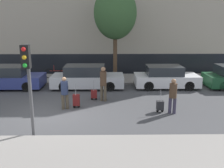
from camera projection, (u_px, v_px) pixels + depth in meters
ground_plane at (52, 114)px, 11.43m from camera, size 80.00×80.00×0.00m
sidewalk_near at (25, 155)px, 7.77m from camera, size 28.00×2.50×0.12m
sidewalk_far at (73, 79)px, 18.20m from camera, size 28.00×3.00×0.12m
parked_car_0 at (10, 78)px, 15.74m from camera, size 4.02×1.92×1.43m
parked_car_1 at (87, 78)px, 15.77m from camera, size 4.50×1.83×1.46m
parked_car_2 at (166, 77)px, 15.88m from camera, size 3.99×1.80×1.41m
pedestrian_left at (65, 91)px, 11.84m from camera, size 0.34×0.34×1.58m
trolley_left at (76, 100)px, 12.15m from camera, size 0.34×0.29×1.21m
pedestrian_center at (103, 82)px, 13.04m from camera, size 0.34×0.34×1.83m
trolley_center at (94, 94)px, 13.40m from camera, size 0.34×0.29×1.08m
pedestrian_right at (173, 94)px, 11.26m from camera, size 0.34×0.34×1.63m
trolley_right at (160, 105)px, 11.57m from camera, size 0.34×0.29×1.08m
traffic_light at (28, 72)px, 8.55m from camera, size 0.28×0.47×3.35m
parked_bicycle at (57, 73)px, 17.98m from camera, size 1.77×0.06×0.96m
bare_tree_near_crossing at (115, 13)px, 16.89m from camera, size 2.91×2.91×6.35m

